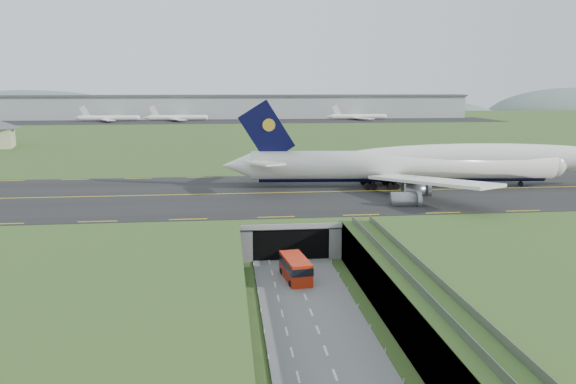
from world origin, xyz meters
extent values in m
plane|color=#315622|center=(0.00, 0.00, 0.00)|extent=(900.00, 900.00, 0.00)
cube|color=gray|center=(0.00, 0.00, 3.00)|extent=(800.00, 800.00, 6.00)
cube|color=slate|center=(0.00, -7.50, 0.10)|extent=(12.00, 75.00, 0.20)
cube|color=black|center=(0.00, 33.00, 6.09)|extent=(800.00, 44.00, 0.18)
cube|color=gray|center=(0.00, 19.00, 5.50)|extent=(16.00, 22.00, 1.00)
cube|color=gray|center=(-7.00, 19.00, 3.00)|extent=(2.00, 22.00, 6.00)
cube|color=gray|center=(7.00, 19.00, 3.00)|extent=(2.00, 22.00, 6.00)
cube|color=black|center=(0.00, 14.00, 2.50)|extent=(12.00, 12.00, 5.00)
cube|color=#A8A8A3|center=(0.00, 7.95, 5.60)|extent=(17.00, 0.50, 0.80)
cube|color=#A8A8A3|center=(11.00, -18.50, 5.80)|extent=(3.00, 53.00, 0.50)
cube|color=gray|center=(9.60, -18.50, 6.55)|extent=(0.06, 53.00, 1.00)
cube|color=gray|center=(12.40, -18.50, 6.55)|extent=(0.06, 53.00, 1.00)
cylinder|color=#A8A8A3|center=(11.00, -28.00, 2.80)|extent=(0.90, 0.90, 5.60)
cylinder|color=#A8A8A3|center=(11.00, -16.00, 2.80)|extent=(0.90, 0.90, 5.60)
cylinder|color=#A8A8A3|center=(11.00, -4.00, 2.80)|extent=(0.90, 0.90, 5.60)
cylinder|color=white|center=(26.72, 36.82, 10.82)|extent=(63.35, 11.25, 5.94)
sphere|color=white|center=(58.14, 34.15, 10.82)|extent=(6.29, 6.29, 5.82)
cone|color=white|center=(-7.48, 39.72, 10.82)|extent=(6.95, 6.17, 5.64)
ellipsoid|color=white|center=(43.68, 35.38, 12.15)|extent=(63.57, 10.80, 6.23)
ellipsoid|color=black|center=(57.22, 34.23, 11.56)|extent=(4.36, 2.94, 2.08)
cylinder|color=black|center=(26.72, 36.82, 8.50)|extent=(59.92, 7.56, 2.49)
cube|color=white|center=(29.82, 51.45, 9.89)|extent=(21.22, 26.52, 2.50)
cube|color=white|center=(-1.35, 46.18, 12.21)|extent=(9.05, 10.84, 0.95)
cube|color=white|center=(27.31, 21.87, 9.89)|extent=(17.69, 27.92, 2.50)
cube|color=white|center=(-2.53, 32.32, 12.21)|extent=(7.85, 11.03, 0.95)
cube|color=black|center=(-1.48, 39.21, 17.78)|extent=(11.80, 1.55, 13.13)
cylinder|color=yellow|center=(-1.01, 39.17, 19.17)|extent=(2.64, 0.87, 2.60)
cylinder|color=slate|center=(28.13, 45.54, 7.01)|extent=(5.07, 3.46, 3.06)
cylinder|color=slate|center=(24.59, 55.62, 7.01)|extent=(5.07, 3.46, 3.06)
cylinder|color=slate|center=(26.64, 27.98, 7.01)|extent=(5.07, 3.46, 3.06)
cylinder|color=slate|center=(21.45, 18.65, 7.01)|extent=(5.07, 3.46, 3.06)
cylinder|color=black|center=(51.86, 34.68, 6.69)|extent=(1.06, 0.55, 1.02)
cube|color=black|center=(22.56, 37.17, 6.83)|extent=(6.10, 6.94, 1.30)
cube|color=red|center=(-0.43, -1.08, 1.78)|extent=(3.93, 8.19, 3.15)
cube|color=black|center=(-0.43, -1.08, 2.41)|extent=(4.01, 8.30, 1.05)
cube|color=black|center=(-0.43, -1.08, 0.46)|extent=(3.66, 7.64, 0.53)
cylinder|color=black|center=(-1.45, -3.86, 0.58)|extent=(0.49, 0.98, 0.95)
cylinder|color=black|center=(-2.12, 1.34, 0.58)|extent=(0.49, 0.98, 0.95)
cylinder|color=black|center=(1.26, -3.51, 0.58)|extent=(0.49, 0.98, 0.95)
cylinder|color=black|center=(0.59, 1.70, 0.58)|extent=(0.49, 0.98, 0.95)
cube|color=#B2B2B2|center=(0.00, 300.00, 13.50)|extent=(300.00, 22.00, 15.00)
cube|color=#4C4C51|center=(0.00, 300.00, 21.00)|extent=(302.00, 24.00, 1.20)
cube|color=black|center=(0.00, 270.00, 6.14)|extent=(320.00, 50.00, 0.08)
cylinder|color=white|center=(-80.19, 275.00, 8.18)|extent=(34.00, 3.20, 3.20)
cylinder|color=white|center=(-39.27, 275.00, 8.18)|extent=(34.00, 3.20, 3.20)
cylinder|color=white|center=(73.59, 275.00, 8.18)|extent=(34.00, 3.20, 3.20)
ellipsoid|color=slate|center=(-180.00, 430.00, -4.00)|extent=(220.00, 77.00, 56.00)
ellipsoid|color=slate|center=(120.00, 430.00, -4.00)|extent=(260.00, 91.00, 44.00)
ellipsoid|color=slate|center=(320.00, 430.00, -4.00)|extent=(180.00, 63.00, 60.00)
camera|label=1|loc=(-9.70, -75.84, 26.89)|focal=35.00mm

